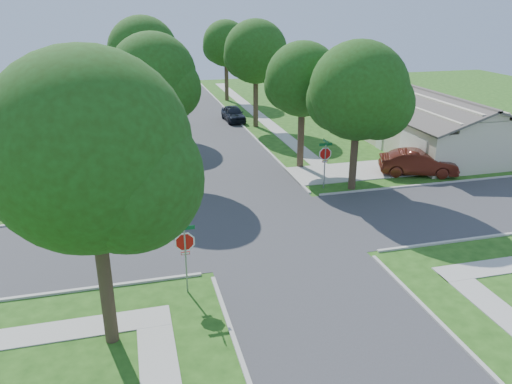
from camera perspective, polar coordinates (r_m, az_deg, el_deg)
The scene contains 21 objects.
ground at distance 24.79m, azimuth 1.64°, elevation -4.20°, with size 100.00×100.00×0.00m, color #204813.
road_ns at distance 24.79m, azimuth 1.64°, elevation -4.19°, with size 7.00×100.00×0.02m, color #333335.
sidewalk_ne at distance 50.23m, azimuth 0.08°, elevation 8.92°, with size 1.20×40.00×0.04m, color #9E9B91.
sidewalk_nw at distance 48.67m, azimuth -14.09°, elevation 7.90°, with size 1.20×40.00×0.04m, color #9E9B91.
driveway at distance 33.65m, azimuth 11.26°, elevation 2.36°, with size 8.80×3.60×0.05m, color #9E9B91.
stop_sign_sw at distance 18.93m, azimuth -8.12°, elevation -6.00°, with size 1.05×0.80×2.98m.
stop_sign_ne at distance 29.69m, azimuth 7.90°, elevation 4.13°, with size 1.05×0.80×2.98m.
tree_e_near at distance 32.84m, azimuth 5.44°, elevation 12.32°, with size 4.97×4.80×8.28m.
tree_e_mid at distance 44.15m, azimuth 0.04°, elevation 15.43°, with size 5.59×5.40×9.21m.
tree_e_far at distance 56.80m, azimuth -3.42°, elevation 16.37°, with size 5.17×5.00×8.72m.
tree_w_near at distance 30.89m, azimuth -11.57°, elevation 12.34°, with size 5.38×5.20×8.97m.
tree_w_mid at distance 42.75m, azimuth -12.69°, elevation 15.08°, with size 5.80×5.60×9.56m.
tree_w_far at distance 55.78m, azimuth -13.27°, elevation 15.30°, with size 4.76×4.60×8.04m.
tree_sw_corner at distance 15.19m, azimuth -18.18°, elevation 3.49°, with size 6.21×6.00×9.55m.
tree_ne_corner at distance 29.11m, azimuth 11.71°, elevation 10.77°, with size 5.80×5.60×8.66m.
house_ne_near at distance 40.46m, azimuth 19.52°, elevation 6.90°, with size 8.42×13.60×4.23m.
house_ne_far at distance 55.96m, azimuth 9.33°, elevation 11.46°, with size 8.42×13.60×4.23m.
house_nw_far at distance 55.13m, azimuth -24.83°, elevation 9.68°, with size 8.42×13.60×4.23m.
car_driveway at distance 33.81m, azimuth 18.04°, elevation 3.19°, with size 1.69×4.85×1.60m, color #49180F.
car_curb_east at distance 47.12m, azimuth -2.62°, elevation 8.94°, with size 1.67×4.14×1.41m, color black.
car_curb_west at distance 53.06m, azimuth -8.90°, elevation 9.95°, with size 1.65×4.07×1.18m, color black.
Camera 1 is at (-6.32, -21.52, 10.57)m, focal length 35.00 mm.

